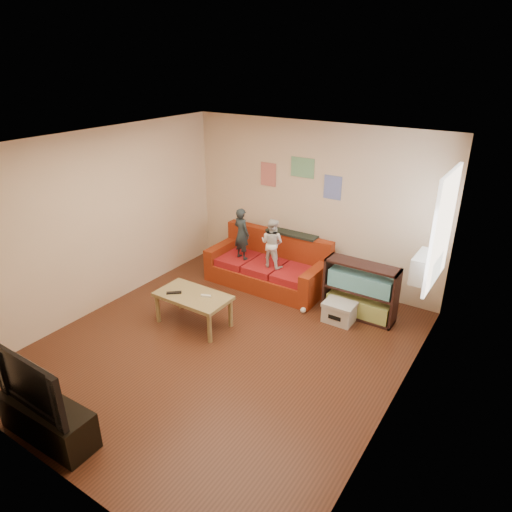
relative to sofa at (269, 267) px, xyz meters
The scene contains 17 objects.
room_shell 2.26m from the sofa, 76.22° to the right, with size 4.52×5.02×2.72m.
sofa is the anchor object (origin of this frame).
child_a 0.75m from the sofa, 159.47° to the right, with size 0.33×0.21×0.89m, color #20282C.
child_b 0.58m from the sofa, 48.86° to the right, with size 0.40×0.31×0.82m, color silver.
coffee_table 1.74m from the sofa, 97.69° to the right, with size 1.08×0.59×0.48m.
remote 1.91m from the sofa, 104.70° to the right, with size 0.21×0.05×0.02m, color black.
game_controller 1.68m from the sofa, 91.09° to the right, with size 0.14×0.04×0.03m, color silver.
bookshelf 1.71m from the sofa, ahead, with size 1.08×0.32×0.86m.
window 3.03m from the sofa, ahead, with size 0.04×1.08×1.48m, color white.
ac_unit 2.71m from the sofa, ahead, with size 0.28×0.55×0.35m, color #B7B2A3.
artwork_left 1.59m from the sofa, 124.66° to the left, with size 0.30×0.01×0.40m, color #D87266.
artwork_center 1.76m from the sofa, 62.76° to the left, with size 0.42×0.01×0.32m, color #72B27F.
artwork_right 1.71m from the sofa, 33.08° to the left, with size 0.30×0.01×0.38m, color #727FCC.
file_box 1.60m from the sofa, 18.02° to the right, with size 0.45×0.35×0.31m.
tv_stand 4.20m from the sofa, 90.97° to the right, with size 1.13×0.38×0.42m, color black.
television 4.22m from the sofa, 90.97° to the right, with size 1.07×0.14×0.62m, color black.
tissue 1.15m from the sofa, 30.59° to the right, with size 0.09×0.09×0.09m, color silver.
Camera 1 is at (3.19, -4.08, 3.63)m, focal length 32.00 mm.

